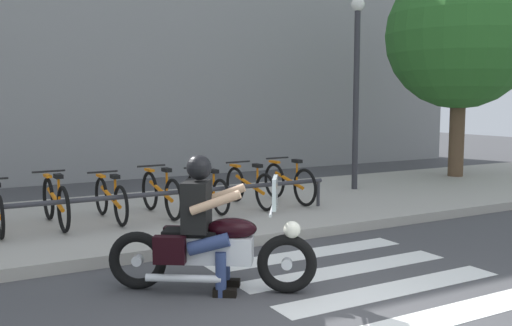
# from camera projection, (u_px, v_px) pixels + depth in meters

# --- Properties ---
(sidewalk) EXTENTS (24.00, 4.40, 0.15)m
(sidewalk) POSITION_uv_depth(u_px,v_px,m) (151.00, 218.00, 9.31)
(sidewalk) COLOR #A8A399
(sidewalk) RESTS_ON ground
(crosswalk_stripe_2) EXTENTS (2.80, 0.40, 0.01)m
(crosswalk_stripe_2) POSITION_uv_depth(u_px,v_px,m) (453.00, 314.00, 5.32)
(crosswalk_stripe_2) COLOR white
(crosswalk_stripe_2) RESTS_ON ground
(crosswalk_stripe_3) EXTENTS (2.80, 0.40, 0.01)m
(crosswalk_stripe_3) POSITION_uv_depth(u_px,v_px,m) (394.00, 289.00, 6.02)
(crosswalk_stripe_3) COLOR white
(crosswalk_stripe_3) RESTS_ON ground
(crosswalk_stripe_4) EXTENTS (2.80, 0.40, 0.01)m
(crosswalk_stripe_4) POSITION_uv_depth(u_px,v_px,m) (346.00, 270.00, 6.71)
(crosswalk_stripe_4) COLOR white
(crosswalk_stripe_4) RESTS_ON ground
(crosswalk_stripe_5) EXTENTS (2.80, 0.40, 0.01)m
(crosswalk_stripe_5) POSITION_uv_depth(u_px,v_px,m) (308.00, 254.00, 7.40)
(crosswalk_stripe_5) COLOR white
(crosswalk_stripe_5) RESTS_ON ground
(motorcycle) EXTENTS (1.88, 1.31, 1.21)m
(motorcycle) POSITION_uv_depth(u_px,v_px,m) (212.00, 249.00, 5.92)
(motorcycle) COLOR black
(motorcycle) RESTS_ON ground
(rider) EXTENTS (0.77, 0.73, 1.43)m
(rider) POSITION_uv_depth(u_px,v_px,m) (204.00, 214.00, 5.89)
(rider) COLOR black
(rider) RESTS_ON ground
(bicycle_1) EXTENTS (0.48, 1.65, 0.79)m
(bicycle_1) POSITION_uv_depth(u_px,v_px,m) (56.00, 202.00, 8.30)
(bicycle_1) COLOR black
(bicycle_1) RESTS_ON sidewalk
(bicycle_2) EXTENTS (0.48, 1.59, 0.73)m
(bicycle_2) POSITION_uv_depth(u_px,v_px,m) (111.00, 199.00, 8.70)
(bicycle_2) COLOR black
(bicycle_2) RESTS_ON sidewalk
(bicycle_3) EXTENTS (0.48, 1.64, 0.78)m
(bicycle_3) POSITION_uv_depth(u_px,v_px,m) (161.00, 193.00, 9.08)
(bicycle_3) COLOR black
(bicycle_3) RESTS_ON sidewalk
(bicycle_4) EXTENTS (0.48, 1.56, 0.72)m
(bicycle_4) POSITION_uv_depth(u_px,v_px,m) (207.00, 191.00, 9.48)
(bicycle_4) COLOR black
(bicycle_4) RESTS_ON sidewalk
(bicycle_5) EXTENTS (0.48, 1.65, 0.76)m
(bicycle_5) POSITION_uv_depth(u_px,v_px,m) (250.00, 186.00, 9.86)
(bicycle_5) COLOR black
(bicycle_5) RESTS_ON sidewalk
(bicycle_6) EXTENTS (0.48, 1.62, 0.79)m
(bicycle_6) POSITION_uv_depth(u_px,v_px,m) (289.00, 182.00, 10.25)
(bicycle_6) COLOR black
(bicycle_6) RESTS_ON sidewalk
(bike_rack) EXTENTS (5.43, 0.07, 0.49)m
(bike_rack) POSITION_uv_depth(u_px,v_px,m) (173.00, 194.00, 8.59)
(bike_rack) COLOR #333338
(bike_rack) RESTS_ON sidewalk
(street_lamp) EXTENTS (0.28, 0.28, 4.03)m
(street_lamp) POSITION_uv_depth(u_px,v_px,m) (356.00, 76.00, 11.59)
(street_lamp) COLOR #2D2D33
(street_lamp) RESTS_ON ground
(tree_near_rack) EXTENTS (3.51, 3.51, 5.28)m
(tree_near_rack) POSITION_uv_depth(u_px,v_px,m) (461.00, 35.00, 13.49)
(tree_near_rack) COLOR brown
(tree_near_rack) RESTS_ON ground
(building_backdrop) EXTENTS (24.00, 1.20, 8.21)m
(building_backdrop) POSITION_uv_depth(u_px,v_px,m) (71.00, 12.00, 13.82)
(building_backdrop) COLOR gray
(building_backdrop) RESTS_ON ground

